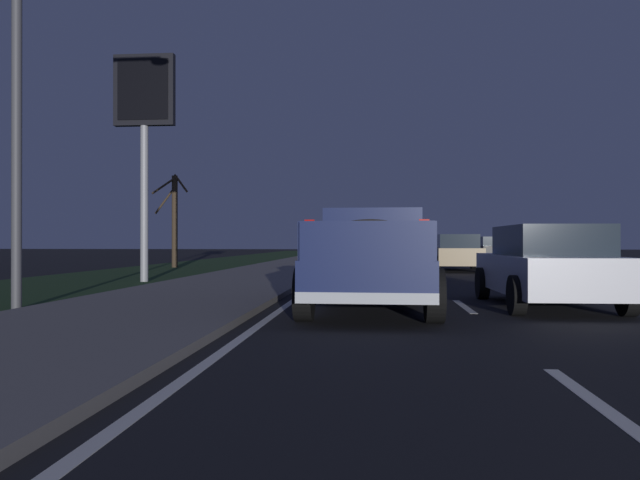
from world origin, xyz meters
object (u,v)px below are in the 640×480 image
Objects in this scene: sedan_black at (492,249)px; pickup_truck at (372,256)px; sedan_blue at (373,251)px; bare_tree_far at (174,218)px; gas_price_sign at (144,111)px; sedan_white at (546,266)px; sedan_tan at (456,252)px; street_light_near at (32,46)px.

pickup_truck is at bearing 165.08° from sedan_black.
bare_tree_far reaches higher than sedan_blue.
sedan_blue is 1.00× the size of sedan_black.
gas_price_sign is at bearing 150.45° from sedan_blue.
sedan_black is (26.50, -3.94, 0.00)m from sedan_white.
sedan_white is at bearing -121.51° from gas_price_sign.
sedan_tan and sedan_black have the same top height.
gas_price_sign is 0.89× the size of street_light_near.
street_light_near is (-0.76, 6.12, 3.79)m from pickup_truck.
sedan_blue is at bearing 38.60° from sedan_tan.
sedan_black is at bearing -17.05° from sedan_tan.
bare_tree_far reaches higher than pickup_truck.
gas_price_sign is at bearing 45.23° from pickup_truck.
sedan_tan is at bearing -13.14° from pickup_truck.
pickup_truck is 19.36m from sedan_blue.
pickup_truck is at bearing -150.99° from bare_tree_far.
sedan_tan is at bearing -52.99° from gas_price_sign.
bare_tree_far is at bearing 102.55° from sedan_blue.
bare_tree_far is (16.59, 12.86, 1.57)m from sedan_white.
sedan_white is at bearing -81.45° from street_light_near.
gas_price_sign is 10.95m from bare_tree_far.
pickup_truck is 19.76m from bare_tree_far.
sedan_tan is 0.56× the size of street_light_near.
pickup_truck is 7.24m from street_light_near.
pickup_truck is 10.82m from gas_price_sign.
street_light_near is at bearing -169.18° from bare_tree_far.
pickup_truck is at bearing -134.77° from gas_price_sign.
pickup_truck reaches higher than sedan_blue.
bare_tree_far is at bearing 29.01° from pickup_truck.
sedan_blue is 14.91m from gas_price_sign.
pickup_truck is at bearing -82.88° from street_light_near.
street_light_near is 1.76× the size of bare_tree_far.
gas_price_sign is (-7.94, 10.54, 4.50)m from sedan_tan.
street_light_near is at bearing -173.15° from gas_price_sign.
sedan_blue is 0.63× the size of gas_price_sign.
gas_price_sign is (-12.37, 7.01, 4.50)m from sedan_blue.
gas_price_sign reaches higher than sedan_white.
sedan_tan is at bearing -31.46° from street_light_near.
sedan_blue is 9.88m from bare_tree_far.
pickup_truck is at bearing 101.16° from sedan_white.
sedan_white and sedan_black have the same top height.
street_light_near is at bearing 148.54° from sedan_tan.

